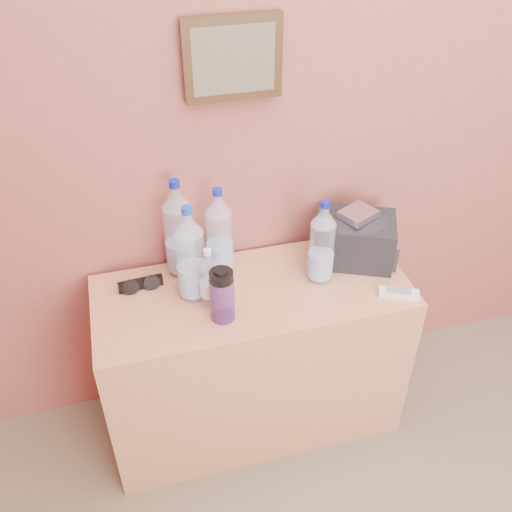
{
  "coord_description": "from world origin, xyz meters",
  "views": [
    {
      "loc": [
        -0.85,
        0.32,
        1.96
      ],
      "look_at": [
        -0.48,
        1.71,
        0.86
      ],
      "focal_mm": 40.0,
      "sensor_mm": 36.0,
      "label": 1
    }
  ],
  "objects": [
    {
      "name": "foil_packet",
      "position": [
        -0.08,
        1.82,
        0.88
      ],
      "size": [
        0.15,
        0.14,
        0.02
      ],
      "primitive_type": "cube",
      "rotation": [
        0.0,
        0.0,
        0.46
      ],
      "color": "silver",
      "rests_on": "toiletry_bag"
    },
    {
      "name": "pet_large_a",
      "position": [
        -0.68,
        1.79,
        0.83
      ],
      "size": [
        0.09,
        0.09,
        0.35
      ],
      "rotation": [
        0.0,
        0.0,
        0.05
      ],
      "color": "silver",
      "rests_on": "dresser"
    },
    {
      "name": "ac_remote",
      "position": [
        -0.01,
        1.6,
        0.69
      ],
      "size": [
        0.14,
        0.09,
        0.02
      ],
      "primitive_type": "cube",
      "rotation": [
        0.0,
        0.0,
        -0.42
      ],
      "color": "silver",
      "rests_on": "dresser"
    },
    {
      "name": "sunglasses",
      "position": [
        -0.85,
        1.86,
        0.7
      ],
      "size": [
        0.16,
        0.07,
        0.04
      ],
      "primitive_type": null,
      "rotation": [
        0.0,
        0.0,
        0.08
      ],
      "color": "black",
      "rests_on": "dresser"
    },
    {
      "name": "pet_large_b",
      "position": [
        -0.69,
        1.93,
        0.84
      ],
      "size": [
        0.1,
        0.1,
        0.37
      ],
      "rotation": [
        0.0,
        0.0,
        0.24
      ],
      "color": "silver",
      "rests_on": "dresser"
    },
    {
      "name": "pet_large_c",
      "position": [
        -0.56,
        1.89,
        0.83
      ],
      "size": [
        0.09,
        0.09,
        0.33
      ],
      "rotation": [
        0.0,
        0.0,
        -0.37
      ],
      "color": "silver",
      "rests_on": "dresser"
    },
    {
      "name": "toiletry_bag",
      "position": [
        -0.08,
        1.84,
        0.77
      ],
      "size": [
        0.33,
        0.29,
        0.19
      ],
      "primitive_type": null,
      "rotation": [
        0.0,
        0.0,
        -0.41
      ],
      "color": "black",
      "rests_on": "dresser"
    },
    {
      "name": "pet_large_d",
      "position": [
        -0.24,
        1.76,
        0.82
      ],
      "size": [
        0.09,
        0.09,
        0.31
      ],
      "rotation": [
        0.0,
        0.0,
        0.32
      ],
      "color": "#C5F0FF",
      "rests_on": "dresser"
    },
    {
      "name": "nalgene_bottle",
      "position": [
        -0.61,
        1.65,
        0.78
      ],
      "size": [
        0.08,
        0.08,
        0.19
      ],
      "rotation": [
        0.0,
        0.0,
        -0.4
      ],
      "color": "#4F2682",
      "rests_on": "dresser"
    },
    {
      "name": "dresser",
      "position": [
        -0.48,
        1.75,
        0.34
      ],
      "size": [
        1.09,
        0.45,
        0.68
      ],
      "primitive_type": "cube",
      "color": "#A5754F",
      "rests_on": "ground"
    },
    {
      "name": "picture_frame",
      "position": [
        -0.48,
        1.98,
        1.4
      ],
      "size": [
        0.3,
        0.03,
        0.25
      ],
      "primitive_type": null,
      "color": "#382311",
      "rests_on": "room_shell"
    },
    {
      "name": "pet_small",
      "position": [
        -0.63,
        1.73,
        0.78
      ],
      "size": [
        0.06,
        0.06,
        0.22
      ],
      "rotation": [
        0.0,
        0.0,
        -0.29
      ],
      "color": "silver",
      "rests_on": "dresser"
    }
  ]
}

